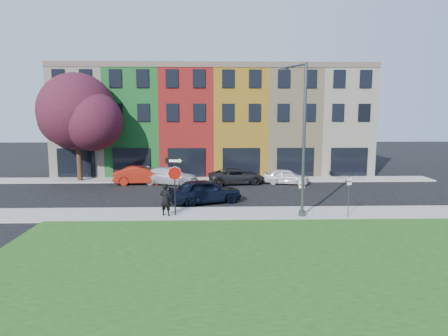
{
  "coord_description": "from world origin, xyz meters",
  "views": [
    {
      "loc": [
        -2.55,
        -20.11,
        6.11
      ],
      "look_at": [
        -1.9,
        4.0,
        2.68
      ],
      "focal_mm": 32.0,
      "sensor_mm": 36.0,
      "label": 1
    }
  ],
  "objects_px": {
    "stop_sign": "(175,175)",
    "street_lamp": "(302,140)",
    "man": "(166,199)",
    "sedan_near": "(205,191)"
  },
  "relations": [
    {
      "from": "sedan_near",
      "to": "man",
      "type": "bearing_deg",
      "value": 126.97
    },
    {
      "from": "stop_sign",
      "to": "street_lamp",
      "type": "xyz_separation_m",
      "value": [
        7.25,
        -0.14,
        1.98
      ]
    },
    {
      "from": "man",
      "to": "street_lamp",
      "type": "distance_m",
      "value": 8.51
    },
    {
      "from": "sedan_near",
      "to": "street_lamp",
      "type": "distance_m",
      "value": 7.64
    },
    {
      "from": "stop_sign",
      "to": "man",
      "type": "xyz_separation_m",
      "value": [
        -0.54,
        -0.02,
        -1.44
      ]
    },
    {
      "from": "stop_sign",
      "to": "sedan_near",
      "type": "xyz_separation_m",
      "value": [
        1.66,
        3.56,
        -1.68
      ]
    },
    {
      "from": "stop_sign",
      "to": "sedan_near",
      "type": "bearing_deg",
      "value": 74.7
    },
    {
      "from": "stop_sign",
      "to": "street_lamp",
      "type": "relative_size",
      "value": 0.39
    },
    {
      "from": "sedan_near",
      "to": "stop_sign",
      "type": "bearing_deg",
      "value": 133.5
    },
    {
      "from": "man",
      "to": "sedan_near",
      "type": "distance_m",
      "value": 4.21
    }
  ]
}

